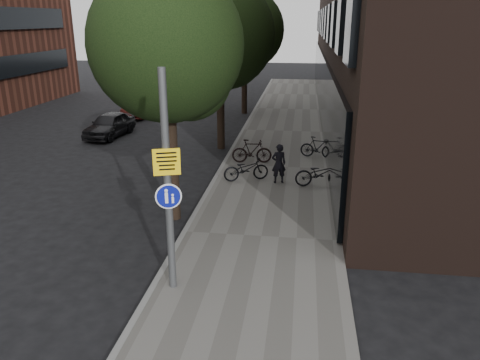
% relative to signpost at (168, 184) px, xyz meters
% --- Properties ---
extents(ground, '(120.00, 120.00, 0.00)m').
position_rel_signpost_xyz_m(ground, '(1.54, -0.43, -2.62)').
color(ground, black).
rests_on(ground, ground).
extents(sidewalk, '(4.50, 60.00, 0.12)m').
position_rel_signpost_xyz_m(sidewalk, '(1.79, 9.57, -2.56)').
color(sidewalk, '#605D58').
rests_on(sidewalk, ground).
extents(curb_edge, '(0.15, 60.00, 0.13)m').
position_rel_signpost_xyz_m(curb_edge, '(-0.46, 9.57, -2.56)').
color(curb_edge, slate).
rests_on(curb_edge, ground).
extents(street_tree_near, '(4.40, 4.40, 7.50)m').
position_rel_signpost_xyz_m(street_tree_near, '(-0.99, 4.21, 2.48)').
color(street_tree_near, black).
rests_on(street_tree_near, ground).
extents(street_tree_mid, '(5.00, 5.00, 7.80)m').
position_rel_signpost_xyz_m(street_tree_mid, '(-0.99, 12.71, 2.49)').
color(street_tree_mid, black).
rests_on(street_tree_mid, ground).
extents(street_tree_far, '(5.00, 5.00, 7.80)m').
position_rel_signpost_xyz_m(street_tree_far, '(-0.99, 21.71, 2.49)').
color(street_tree_far, black).
rests_on(street_tree_far, ground).
extents(signpost, '(0.55, 0.21, 4.96)m').
position_rel_signpost_xyz_m(signpost, '(0.00, 0.00, 0.00)').
color(signpost, '#595B5E').
rests_on(signpost, sidewalk).
extents(pedestrian, '(0.63, 0.50, 1.49)m').
position_rel_signpost_xyz_m(pedestrian, '(2.00, 7.56, -1.76)').
color(pedestrian, black).
rests_on(pedestrian, sidewalk).
extents(parked_bike_facade_near, '(1.94, 0.98, 0.97)m').
position_rel_signpost_xyz_m(parked_bike_facade_near, '(3.54, 7.39, -2.02)').
color(parked_bike_facade_near, black).
rests_on(parked_bike_facade_near, sidewalk).
extents(parked_bike_facade_far, '(1.64, 0.82, 0.95)m').
position_rel_signpost_xyz_m(parked_bike_facade_far, '(3.54, 11.14, -2.03)').
color(parked_bike_facade_far, black).
rests_on(parked_bike_facade_far, sidewalk).
extents(parked_bike_curb_near, '(1.84, 1.21, 0.92)m').
position_rel_signpost_xyz_m(parked_bike_curb_near, '(0.76, 7.66, -2.05)').
color(parked_bike_curb_near, black).
rests_on(parked_bike_curb_near, sidewalk).
extents(parked_bike_curb_far, '(1.74, 0.67, 1.02)m').
position_rel_signpost_xyz_m(parked_bike_curb_far, '(0.73, 9.99, -1.99)').
color(parked_bike_curb_far, black).
rests_on(parked_bike_curb_far, sidewalk).
extents(parked_car_near, '(1.91, 3.90, 1.28)m').
position_rel_signpost_xyz_m(parked_car_near, '(-7.36, 14.17, -1.98)').
color(parked_car_near, black).
rests_on(parked_car_near, ground).
extents(parked_car_mid, '(1.73, 3.88, 1.24)m').
position_rel_signpost_xyz_m(parked_car_mid, '(-7.44, 19.72, -2.01)').
color(parked_car_mid, maroon).
rests_on(parked_car_mid, ground).
extents(parked_car_far, '(1.79, 3.95, 1.12)m').
position_rel_signpost_xyz_m(parked_car_far, '(-8.54, 27.15, -2.06)').
color(parked_car_far, black).
rests_on(parked_car_far, ground).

